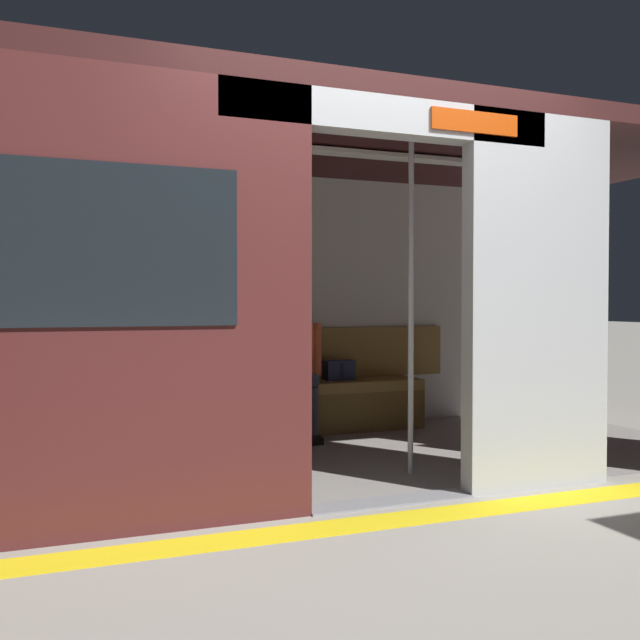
{
  "coord_description": "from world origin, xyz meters",
  "views": [
    {
      "loc": [
        1.81,
        3.54,
        1.11
      ],
      "look_at": [
        -0.07,
        -1.21,
        0.98
      ],
      "focal_mm": 40.4,
      "sensor_mm": 36.0,
      "label": 1
    }
  ],
  "objects_px": {
    "bench_seat": "(271,396)",
    "person_seated": "(291,357)",
    "handbag": "(339,370)",
    "grab_pole_door": "(288,304)",
    "grab_pole_far": "(411,304)",
    "train_car": "(305,241)",
    "book": "(239,383)"
  },
  "relations": [
    {
      "from": "train_car",
      "to": "handbag",
      "type": "bearing_deg",
      "value": -123.76
    },
    {
      "from": "person_seated",
      "to": "handbag",
      "type": "distance_m",
      "value": 0.52
    },
    {
      "from": "book",
      "to": "grab_pole_far",
      "type": "distance_m",
      "value": 1.91
    },
    {
      "from": "train_car",
      "to": "grab_pole_door",
      "type": "xyz_separation_m",
      "value": [
        0.36,
        0.69,
        -0.43
      ]
    },
    {
      "from": "bench_seat",
      "to": "person_seated",
      "type": "bearing_deg",
      "value": 161.35
    },
    {
      "from": "book",
      "to": "grab_pole_far",
      "type": "height_order",
      "value": "grab_pole_far"
    },
    {
      "from": "grab_pole_door",
      "to": "bench_seat",
      "type": "bearing_deg",
      "value": -104.32
    },
    {
      "from": "bench_seat",
      "to": "grab_pole_far",
      "type": "xyz_separation_m",
      "value": [
        -0.43,
        1.6,
        0.77
      ]
    },
    {
      "from": "handbag",
      "to": "person_seated",
      "type": "bearing_deg",
      "value": 15.22
    },
    {
      "from": "person_seated",
      "to": "grab_pole_far",
      "type": "distance_m",
      "value": 1.64
    },
    {
      "from": "handbag",
      "to": "train_car",
      "type": "bearing_deg",
      "value": 56.24
    },
    {
      "from": "grab_pole_door",
      "to": "grab_pole_far",
      "type": "bearing_deg",
      "value": -175.26
    },
    {
      "from": "person_seated",
      "to": "grab_pole_far",
      "type": "relative_size",
      "value": 0.53
    },
    {
      "from": "person_seated",
      "to": "grab_pole_door",
      "type": "relative_size",
      "value": 0.53
    },
    {
      "from": "person_seated",
      "to": "handbag",
      "type": "xyz_separation_m",
      "value": [
        -0.49,
        -0.13,
        -0.14
      ]
    },
    {
      "from": "book",
      "to": "grab_pole_far",
      "type": "relative_size",
      "value": 0.1
    },
    {
      "from": "book",
      "to": "handbag",
      "type": "bearing_deg",
      "value": 164.4
    },
    {
      "from": "bench_seat",
      "to": "person_seated",
      "type": "distance_m",
      "value": 0.36
    },
    {
      "from": "handbag",
      "to": "grab_pole_door",
      "type": "relative_size",
      "value": 0.12
    },
    {
      "from": "book",
      "to": "grab_pole_door",
      "type": "distance_m",
      "value": 1.86
    },
    {
      "from": "train_car",
      "to": "handbag",
      "type": "xyz_separation_m",
      "value": [
        -0.71,
        -1.06,
        -1.01
      ]
    },
    {
      "from": "train_car",
      "to": "bench_seat",
      "type": "relative_size",
      "value": 2.36
    },
    {
      "from": "train_car",
      "to": "book",
      "type": "height_order",
      "value": "train_car"
    },
    {
      "from": "person_seated",
      "to": "bench_seat",
      "type": "bearing_deg",
      "value": -18.65
    },
    {
      "from": "handbag",
      "to": "grab_pole_far",
      "type": "relative_size",
      "value": 0.12
    },
    {
      "from": "person_seated",
      "to": "book",
      "type": "distance_m",
      "value": 0.48
    },
    {
      "from": "book",
      "to": "grab_pole_door",
      "type": "xyz_separation_m",
      "value": [
        0.17,
        1.73,
        0.65
      ]
    },
    {
      "from": "bench_seat",
      "to": "handbag",
      "type": "xyz_separation_m",
      "value": [
        -0.64,
        -0.08,
        0.19
      ]
    },
    {
      "from": "person_seated",
      "to": "train_car",
      "type": "bearing_deg",
      "value": 76.5
    },
    {
      "from": "handbag",
      "to": "bench_seat",
      "type": "bearing_deg",
      "value": 7.04
    },
    {
      "from": "train_car",
      "to": "person_seated",
      "type": "xyz_separation_m",
      "value": [
        -0.22,
        -0.93,
        -0.88
      ]
    },
    {
      "from": "bench_seat",
      "to": "person_seated",
      "type": "height_order",
      "value": "person_seated"
    }
  ]
}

